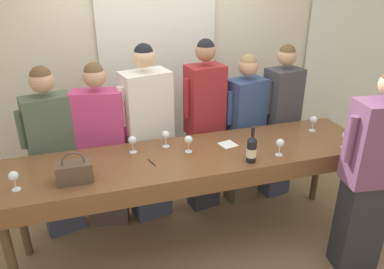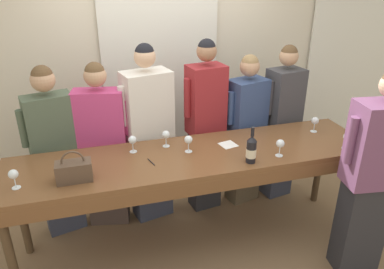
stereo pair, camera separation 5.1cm
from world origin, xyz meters
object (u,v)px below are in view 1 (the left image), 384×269
object	(u,v)px
guest_striped_shirt	(204,127)
guest_navy_coat	(244,130)
wine_glass_center_right	(14,177)
wine_bottle	(252,149)
guest_cream_sweater	(148,136)
host_pouring	(370,177)
tasting_bar	(196,165)
guest_pink_top	(102,147)
wine_glass_front_right	(188,140)
wine_glass_front_mid	(132,141)
wine_glass_front_left	(346,136)
handbag	(75,172)
wine_glass_center_left	(314,120)
wine_glass_back_left	(166,135)
wine_glass_center_mid	(280,143)
guest_olive_jacket	(54,152)
guest_beige_cap	(280,122)

from	to	relation	value
guest_striped_shirt	guest_navy_coat	world-z (taller)	guest_striped_shirt
wine_glass_center_right	wine_bottle	bearing A→B (deg)	-3.66
guest_cream_sweater	host_pouring	world-z (taller)	guest_cream_sweater
tasting_bar	guest_pink_top	xyz separation A→B (m)	(-0.74, 0.61, -0.01)
wine_glass_front_right	guest_pink_top	xyz separation A→B (m)	(-0.70, 0.52, -0.21)
tasting_bar	wine_bottle	xyz separation A→B (m)	(0.40, -0.23, 0.21)
guest_striped_shirt	wine_glass_front_mid	bearing A→B (deg)	-153.46
wine_glass_front_left	guest_navy_coat	bearing A→B (deg)	124.00
wine_glass_front_right	wine_glass_center_right	bearing A→B (deg)	-171.38
tasting_bar	wine_glass_front_right	world-z (taller)	wine_glass_front_right
wine_glass_front_mid	wine_glass_center_right	xyz separation A→B (m)	(-0.90, -0.34, 0.00)
wine_glass_front_mid	guest_striped_shirt	world-z (taller)	guest_striped_shirt
handbag	guest_navy_coat	world-z (taller)	guest_navy_coat
wine_glass_center_left	guest_navy_coat	distance (m)	0.72
wine_glass_center_left	wine_glass_back_left	distance (m)	1.45
wine_glass_center_right	guest_cream_sweater	distance (m)	1.33
guest_cream_sweater	wine_glass_back_left	bearing A→B (deg)	-75.82
wine_glass_center_right	host_pouring	xyz separation A→B (m)	(2.65, -0.52, -0.18)
handbag	host_pouring	distance (m)	2.30
wine_glass_front_left	guest_navy_coat	size ratio (longest dim) A/B	0.09
wine_glass_center_right	wine_glass_back_left	size ratio (longest dim) A/B	1.00
wine_bottle	guest_striped_shirt	bearing A→B (deg)	97.71
handbag	wine_glass_center_mid	size ratio (longest dim) A/B	1.74
tasting_bar	wine_glass_back_left	bearing A→B (deg)	129.62
wine_glass_center_left	wine_glass_center_right	world-z (taller)	same
handbag	guest_olive_jacket	size ratio (longest dim) A/B	0.16
guest_cream_sweater	wine_glass_center_mid	bearing A→B (deg)	-39.69
guest_olive_jacket	tasting_bar	bearing A→B (deg)	-27.43
guest_pink_top	guest_olive_jacket	bearing A→B (deg)	180.00
wine_glass_back_left	guest_cream_sweater	size ratio (longest dim) A/B	0.08
wine_glass_center_mid	wine_glass_center_left	bearing A→B (deg)	32.44
wine_bottle	wine_glass_front_mid	world-z (taller)	wine_bottle
wine_glass_back_left	host_pouring	bearing A→B (deg)	-31.25
tasting_bar	guest_beige_cap	bearing A→B (deg)	27.81
wine_glass_front_right	guest_beige_cap	bearing A→B (deg)	23.67
wine_glass_back_left	guest_olive_jacket	size ratio (longest dim) A/B	0.09
wine_glass_front_right	guest_navy_coat	size ratio (longest dim) A/B	0.09
wine_glass_front_mid	guest_pink_top	size ratio (longest dim) A/B	0.09
wine_bottle	guest_olive_jacket	size ratio (longest dim) A/B	0.19
guest_striped_shirt	guest_olive_jacket	bearing A→B (deg)	-180.00
wine_glass_front_mid	handbag	bearing A→B (deg)	-144.66
wine_glass_center_right	wine_glass_back_left	distance (m)	1.25
tasting_bar	guest_navy_coat	xyz separation A→B (m)	(0.73, 0.61, -0.03)
wine_glass_front_left	guest_navy_coat	xyz separation A→B (m)	(-0.57, 0.85, -0.23)
wine_glass_front_right	guest_striped_shirt	xyz separation A→B (m)	(0.32, 0.52, -0.13)
wine_glass_front_mid	guest_olive_jacket	size ratio (longest dim) A/B	0.09
wine_glass_front_mid	wine_glass_center_right	bearing A→B (deg)	-159.51
tasting_bar	guest_olive_jacket	xyz separation A→B (m)	(-1.17, 0.61, 0.00)
wine_glass_front_left	guest_olive_jacket	distance (m)	2.63
wine_glass_back_left	guest_striped_shirt	world-z (taller)	guest_striped_shirt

